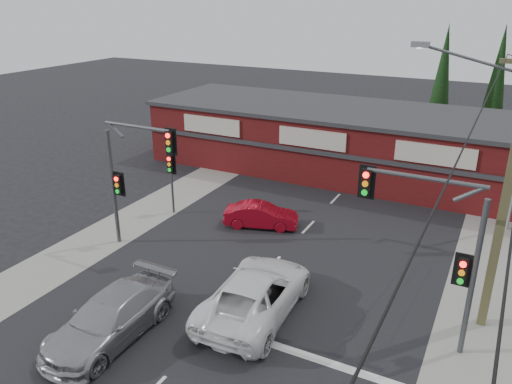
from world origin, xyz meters
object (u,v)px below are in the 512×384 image
at_px(white_suv, 256,293).
at_px(utility_pole, 504,183).
at_px(silver_suv, 111,318).
at_px(shop_building, 348,140).
at_px(red_sedan, 261,215).

relative_size(white_suv, utility_pole, 0.60).
xyz_separation_m(silver_suv, shop_building, (1.83, 20.61, 1.35)).
relative_size(silver_suv, shop_building, 0.20).
distance_m(white_suv, silver_suv, 5.17).
relative_size(silver_suv, red_sedan, 1.45).
xyz_separation_m(white_suv, shop_building, (-1.95, 17.08, 1.30)).
xyz_separation_m(white_suv, utility_pole, (7.41, 3.08, 4.56)).
relative_size(silver_suv, utility_pole, 0.54).
height_order(white_suv, utility_pole, utility_pole).
relative_size(white_suv, shop_building, 0.22).
bearing_deg(red_sedan, shop_building, -24.58).
relative_size(red_sedan, shop_building, 0.14).
height_order(silver_suv, red_sedan, silver_suv).
relative_size(white_suv, red_sedan, 1.61).
bearing_deg(silver_suv, utility_pole, 30.99).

